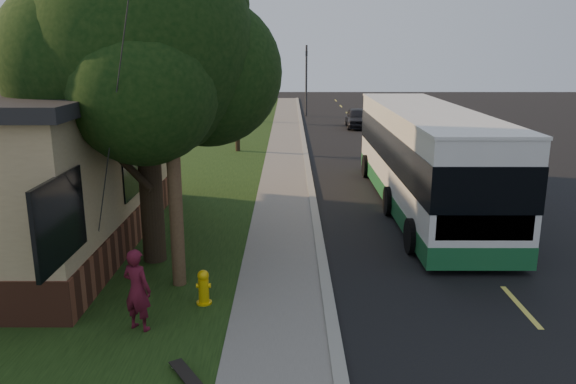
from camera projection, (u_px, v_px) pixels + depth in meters
The scene contains 16 objects.
ground at pixel (329, 307), 11.70m from camera, with size 120.00×120.00×0.00m, color black.
road at pixel (416, 190), 21.38m from camera, with size 8.00×80.00×0.01m, color black.
curb at pixel (311, 188), 21.37m from camera, with size 0.25×80.00×0.12m, color gray.
sidewalk at pixel (285, 189), 21.38m from camera, with size 2.00×80.00×0.08m, color slate.
grass_verge at pixel (193, 189), 21.39m from camera, with size 5.00×80.00×0.07m, color black.
fire_hydrant at pixel (204, 287), 11.60m from camera, with size 0.32×0.32×0.74m.
utility_pole at pixel (169, 78), 11.52m from camera, with size 2.86×3.21×9.07m.
leafy_tree at pixel (145, 51), 12.99m from camera, with size 6.30×6.00×7.80m.
bare_tree_near at pixel (237, 111), 28.61m from camera, with size 1.38×1.21×4.31m.
bare_tree_far at pixel (259, 95), 40.27m from camera, with size 1.38×1.21×4.03m.
traffic_signal at pixel (306, 76), 43.85m from camera, with size 0.18×0.22×5.50m.
transit_bus at pixel (424, 155), 18.67m from camera, with size 2.85×12.33×3.34m.
skateboarder at pixel (137, 290), 10.44m from camera, with size 0.58×0.38×1.60m, color #501020.
skateboard_main at pixel (185, 374), 9.04m from camera, with size 0.68×0.89×0.09m.
dumpster at pixel (77, 197), 17.89m from camera, with size 1.59×1.44×1.16m.
distant_car at pixel (358, 118), 38.06m from camera, with size 1.57×3.90×1.33m, color black.
Camera 1 is at (-0.83, -10.74, 5.22)m, focal length 35.00 mm.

